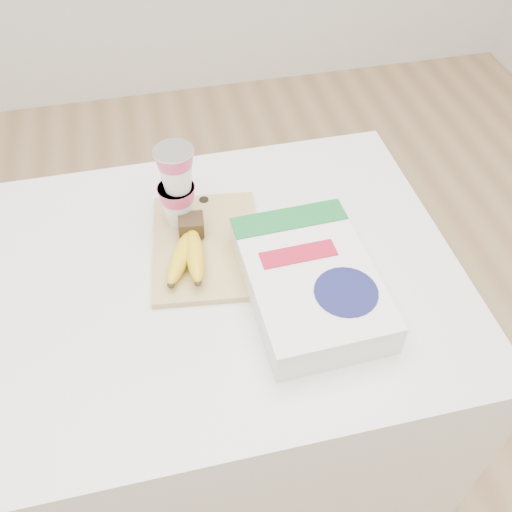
{
  "coord_description": "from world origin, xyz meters",
  "views": [
    {
      "loc": [
        0.0,
        -0.7,
        1.62
      ],
      "look_at": [
        0.16,
        -0.01,
        0.85
      ],
      "focal_mm": 40.0,
      "sensor_mm": 36.0,
      "label": 1
    }
  ],
  "objects": [
    {
      "name": "yogurt_stack",
      "position": [
        0.04,
        0.14,
        0.92
      ],
      "size": [
        0.08,
        0.08,
        0.17
      ],
      "color": "white",
      "rests_on": "cutting_board"
    },
    {
      "name": "cereal_box",
      "position": [
        0.24,
        -0.09,
        0.85
      ],
      "size": [
        0.23,
        0.33,
        0.07
      ],
      "rotation": [
        0.0,
        0.0,
        0.03
      ],
      "color": "white",
      "rests_on": "table"
    },
    {
      "name": "cutting_board",
      "position": [
        0.08,
        0.07,
        0.82
      ],
      "size": [
        0.24,
        0.3,
        0.01
      ],
      "primitive_type": "cube",
      "rotation": [
        0.0,
        0.0,
        -0.12
      ],
      "color": "tan",
      "rests_on": "table"
    },
    {
      "name": "table",
      "position": [
        0.0,
        0.0,
        0.41
      ],
      "size": [
        1.08,
        0.72,
        0.81
      ],
      "primitive_type": "cube",
      "color": "white",
      "rests_on": "ground"
    },
    {
      "name": "bananas",
      "position": [
        0.04,
        0.04,
        0.85
      ],
      "size": [
        0.1,
        0.18,
        0.05
      ],
      "color": "#382816",
      "rests_on": "cutting_board"
    }
  ]
}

